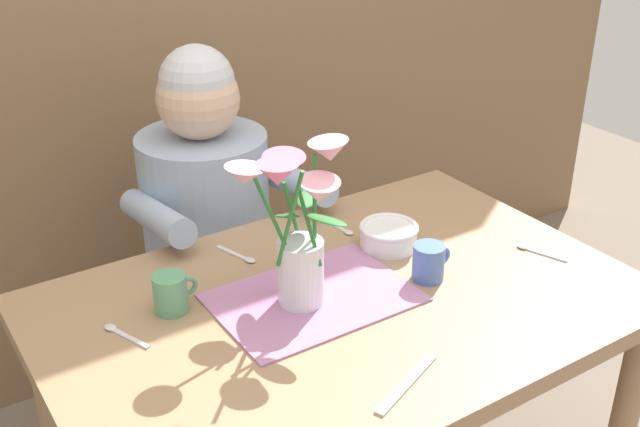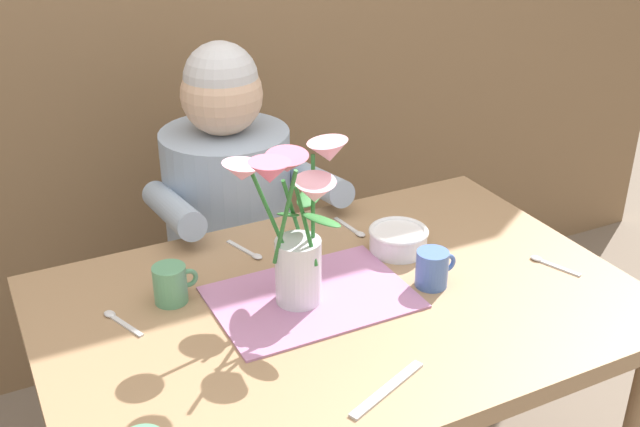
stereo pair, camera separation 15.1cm
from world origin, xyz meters
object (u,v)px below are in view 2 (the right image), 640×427
object	(u,v)px
seated_person	(231,246)
ceramic_bowl	(398,239)
flower_vase	(295,220)
dinner_knife	(387,389)
ceramic_mug	(171,284)
tea_cup	(433,268)

from	to	relation	value
seated_person	ceramic_bowl	size ratio (longest dim) A/B	8.35
flower_vase	dinner_knife	size ratio (longest dim) A/B	1.80
seated_person	ceramic_bowl	world-z (taller)	seated_person
dinner_knife	ceramic_mug	world-z (taller)	ceramic_mug
ceramic_bowl	dinner_knife	size ratio (longest dim) A/B	0.72
flower_vase	seated_person	bearing A→B (deg)	83.20
tea_cup	dinner_knife	bearing A→B (deg)	-136.15
flower_vase	tea_cup	bearing A→B (deg)	-14.62
ceramic_bowl	dinner_knife	bearing A→B (deg)	-124.01
ceramic_mug	flower_vase	bearing A→B (deg)	-26.73
ceramic_bowl	tea_cup	bearing A→B (deg)	-95.48
ceramic_bowl	dinner_knife	distance (m)	0.49
seated_person	flower_vase	xyz separation A→B (m)	(-0.07, -0.58, 0.36)
ceramic_bowl	flower_vase	bearing A→B (deg)	-163.96
seated_person	flower_vase	bearing A→B (deg)	-92.97
flower_vase	tea_cup	xyz separation A→B (m)	(0.28, -0.07, -0.14)
seated_person	tea_cup	bearing A→B (deg)	-68.20
ceramic_bowl	seated_person	bearing A→B (deg)	114.66
ceramic_mug	tea_cup	bearing A→B (deg)	-20.25
dinner_knife	ceramic_mug	size ratio (longest dim) A/B	2.04
dinner_knife	tea_cup	xyz separation A→B (m)	(0.26, 0.25, 0.04)
flower_vase	ceramic_mug	world-z (taller)	flower_vase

